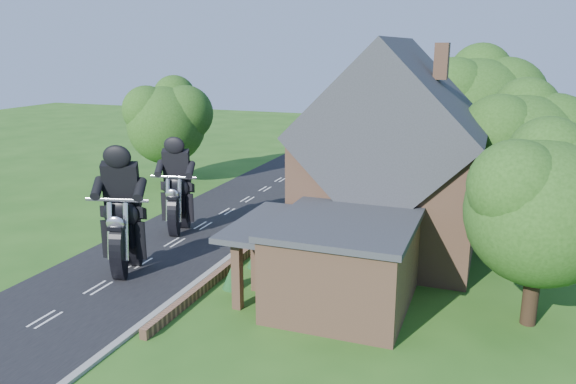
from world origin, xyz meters
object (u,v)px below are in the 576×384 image
(garden_wall, at_px, (266,237))
(house, at_px, (392,164))
(motorcycle_follow, at_px, (179,219))
(motorcycle_lead, at_px, (127,255))
(annex, at_px, (340,261))

(garden_wall, distance_m, house, 7.52)
(house, distance_m, motorcycle_follow, 11.75)
(garden_wall, relative_size, motorcycle_lead, 11.72)
(house, relative_size, motorcycle_lead, 5.46)
(motorcycle_lead, bearing_deg, garden_wall, -137.30)
(garden_wall, bearing_deg, motorcycle_lead, -123.54)
(house, bearing_deg, motorcycle_lead, -145.03)
(motorcycle_lead, bearing_deg, annex, 168.67)
(house, xyz_separation_m, motorcycle_lead, (-10.31, -7.21, -3.47))
(garden_wall, bearing_deg, house, 9.17)
(annex, xyz_separation_m, motorcycle_lead, (-9.69, -0.41, -0.89))
(garden_wall, relative_size, annex, 3.12)
(garden_wall, distance_m, motorcycle_lead, 7.48)
(house, distance_m, motorcycle_lead, 13.05)
(annex, distance_m, motorcycle_lead, 9.74)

